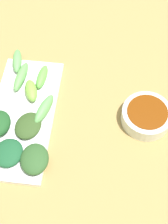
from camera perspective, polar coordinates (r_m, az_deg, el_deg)
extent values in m
cube|color=#987C47|center=(0.78, -0.97, -1.80)|extent=(2.10, 2.10, 0.02)
cylinder|color=silver|center=(0.77, 10.48, -0.68)|extent=(0.11, 0.11, 0.04)
cylinder|color=#6D3009|center=(0.77, 10.56, -0.43)|extent=(0.09, 0.09, 0.03)
cube|color=white|center=(0.79, -10.30, -0.70)|extent=(0.14, 0.32, 0.01)
ellipsoid|color=#60A253|center=(0.83, -10.59, 5.89)|extent=(0.03, 0.09, 0.02)
ellipsoid|color=#2F481F|center=(0.75, -9.41, -2.29)|extent=(0.07, 0.08, 0.02)
ellipsoid|color=#60A658|center=(0.86, -11.22, 8.49)|extent=(0.04, 0.08, 0.02)
ellipsoid|color=#1A4E2C|center=(0.73, -12.67, -6.75)|extent=(0.07, 0.07, 0.02)
ellipsoid|color=#5EA356|center=(0.77, -6.75, 0.52)|extent=(0.05, 0.08, 0.03)
ellipsoid|color=#5FBA44|center=(0.82, -7.09, 5.93)|extent=(0.03, 0.07, 0.02)
ellipsoid|color=#2C5126|center=(0.71, -8.35, -7.87)|extent=(0.07, 0.08, 0.03)
ellipsoid|color=#75AB3F|center=(0.80, -8.92, 3.57)|extent=(0.05, 0.07, 0.02)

